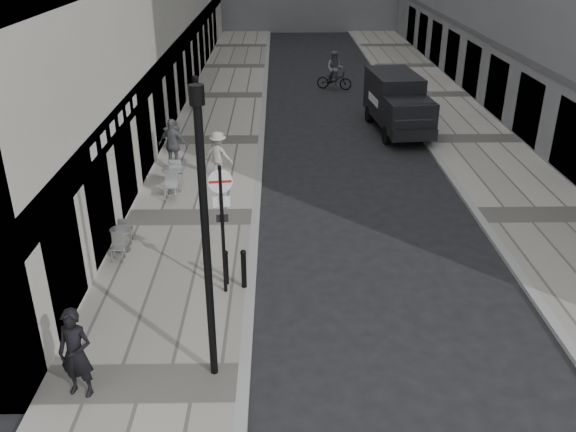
% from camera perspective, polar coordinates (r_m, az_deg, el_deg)
% --- Properties ---
extents(sidewalk, '(4.00, 60.00, 0.12)m').
position_cam_1_polar(sidewalk, '(26.28, -6.92, 6.99)').
color(sidewalk, '#A09B90').
rests_on(sidewalk, ground).
extents(far_sidewalk, '(4.00, 60.00, 0.12)m').
position_cam_1_polar(far_sidewalk, '(27.41, 16.78, 6.86)').
color(far_sidewalk, '#A09B90').
rests_on(far_sidewalk, ground).
extents(walking_man, '(0.77, 0.59, 1.87)m').
position_cam_1_polar(walking_man, '(12.34, -19.24, -12.03)').
color(walking_man, black).
rests_on(walking_man, sidewalk).
extents(sign_post, '(0.57, 0.13, 3.31)m').
position_cam_1_polar(sign_post, '(14.26, -6.21, 0.23)').
color(sign_post, black).
rests_on(sign_post, sidewalk).
extents(lamppost, '(0.26, 0.26, 5.85)m').
position_cam_1_polar(lamppost, '(11.04, -7.76, -1.15)').
color(lamppost, black).
rests_on(lamppost, sidewalk).
extents(bollard_near, '(0.13, 0.13, 0.97)m').
position_cam_1_polar(bollard_near, '(15.15, -4.16, -5.05)').
color(bollard_near, black).
rests_on(bollard_near, sidewalk).
extents(bollard_far, '(0.12, 0.12, 0.88)m').
position_cam_1_polar(bollard_far, '(15.35, -5.81, -4.90)').
color(bollard_far, black).
rests_on(bollard_far, sidewalk).
extents(panel_van, '(2.38, 5.34, 2.44)m').
position_cam_1_polar(panel_van, '(27.74, 10.17, 10.60)').
color(panel_van, black).
rests_on(panel_van, ground).
extents(cyclist, '(2.09, 1.21, 2.13)m').
position_cam_1_polar(cyclist, '(35.11, 4.37, 13.07)').
color(cyclist, black).
rests_on(cyclist, ground).
extents(pedestrian_a, '(1.23, 0.78, 1.94)m').
position_cam_1_polar(pedestrian_a, '(22.76, -10.68, 6.56)').
color(pedestrian_a, slate).
rests_on(pedestrian_a, sidewalk).
extents(pedestrian_b, '(1.25, 1.00, 1.69)m').
position_cam_1_polar(pedestrian_b, '(21.89, -6.53, 5.72)').
color(pedestrian_b, '#B4AEA6').
rests_on(pedestrian_b, sidewalk).
extents(pedestrian_c, '(0.83, 0.59, 1.58)m').
position_cam_1_polar(pedestrian_c, '(31.27, -8.64, 11.48)').
color(pedestrian_c, black).
rests_on(pedestrian_c, sidewalk).
extents(cafe_table_near, '(0.77, 1.73, 0.99)m').
position_cam_1_polar(cafe_table_near, '(20.91, -10.62, 3.47)').
color(cafe_table_near, silver).
rests_on(cafe_table_near, sidewalk).
extents(cafe_table_mid, '(0.62, 1.40, 0.80)m').
position_cam_1_polar(cafe_table_mid, '(17.40, -15.26, -2.01)').
color(cafe_table_mid, '#A7A7A9').
rests_on(cafe_table_mid, sidewalk).
extents(cafe_table_far, '(0.70, 1.58, 0.90)m').
position_cam_1_polar(cafe_table_far, '(25.51, -10.77, 7.38)').
color(cafe_table_far, '#A6A6A9').
rests_on(cafe_table_far, sidewalk).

